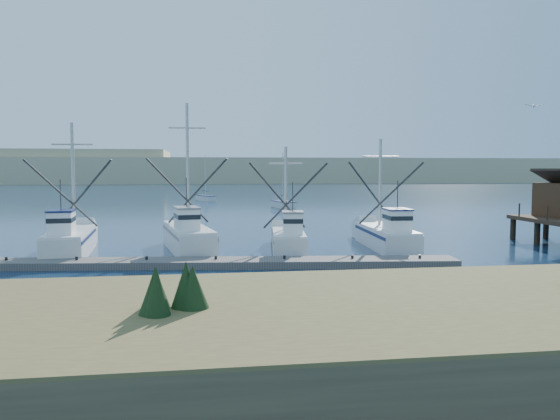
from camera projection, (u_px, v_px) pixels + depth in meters
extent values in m
plane|color=#0C1936|center=(334.00, 285.00, 26.72)|extent=(500.00, 500.00, 0.00)
cube|color=#4C422D|center=(147.00, 339.00, 15.64)|extent=(40.00, 10.00, 1.60)
cube|color=#5F5B55|center=(181.00, 263.00, 31.66)|extent=(32.26, 5.65, 0.43)
cube|color=tan|center=(216.00, 170.00, 233.56)|extent=(360.00, 60.00, 10.00)
cube|color=silver|center=(70.00, 243.00, 35.96)|extent=(3.09, 8.37, 1.53)
cube|color=white|center=(61.00, 224.00, 33.77)|extent=(1.57, 2.11, 1.50)
cylinder|color=#B7B2A8|center=(73.00, 177.00, 37.01)|extent=(0.22, 0.22, 7.26)
cube|color=silver|center=(188.00, 239.00, 37.62)|extent=(3.95, 9.61, 1.64)
cube|color=white|center=(187.00, 220.00, 35.14)|extent=(1.75, 2.48, 1.50)
cylinder|color=#B7B2A8|center=(188.00, 165.00, 38.80)|extent=(0.22, 0.22, 8.68)
cube|color=silver|center=(288.00, 242.00, 37.42)|extent=(2.92, 7.13, 1.32)
cube|color=white|center=(293.00, 224.00, 35.56)|extent=(1.42, 1.82, 1.50)
cylinder|color=#B7B2A8|center=(286.00, 189.00, 38.31)|extent=(0.22, 0.22, 5.91)
cube|color=silver|center=(386.00, 238.00, 39.32)|extent=(3.01, 8.80, 1.39)
cube|color=white|center=(397.00, 221.00, 37.02)|extent=(1.58, 2.19, 1.50)
cylinder|color=#B7B2A8|center=(380.00, 183.00, 40.49)|extent=(0.22, 0.22, 6.49)
cube|color=silver|center=(283.00, 205.00, 79.76)|extent=(2.95, 6.09, 0.90)
cylinder|color=#B7B2A8|center=(283.00, 177.00, 79.75)|extent=(0.12, 0.12, 7.20)
cube|color=silver|center=(206.00, 198.00, 96.80)|extent=(3.66, 6.45, 0.90)
cylinder|color=#B7B2A8|center=(205.00, 175.00, 96.79)|extent=(0.12, 0.12, 7.20)
sphere|color=white|center=(534.00, 106.00, 33.17)|extent=(0.21, 0.21, 0.21)
cube|color=white|center=(529.00, 105.00, 33.12)|extent=(0.53, 0.13, 0.14)
cube|color=white|center=(538.00, 106.00, 33.21)|extent=(0.53, 0.13, 0.14)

